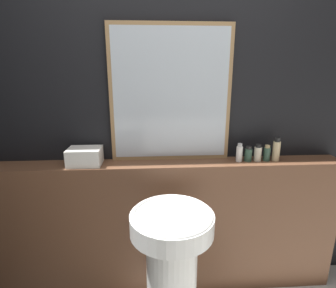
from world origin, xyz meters
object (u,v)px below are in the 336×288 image
(pedestal_sink, at_px, (172,270))
(conditioner_bottle, at_px, (248,154))
(towel_stack, at_px, (85,156))
(body_wash_bottle, at_px, (267,153))
(lotion_bottle, at_px, (258,153))
(hand_soap_bottle, at_px, (276,150))
(shampoo_bottle, at_px, (239,153))
(mirror, at_px, (171,95))

(pedestal_sink, xyz_separation_m, conditioner_bottle, (0.55, 0.44, 0.52))
(towel_stack, bearing_deg, body_wash_bottle, 0.00)
(lotion_bottle, distance_m, body_wash_bottle, 0.06)
(hand_soap_bottle, bearing_deg, shampoo_bottle, -180.00)
(lotion_bottle, bearing_deg, shampoo_bottle, -180.00)
(lotion_bottle, bearing_deg, towel_stack, 180.00)
(towel_stack, xyz_separation_m, conditioner_bottle, (1.09, 0.00, -0.01))
(mirror, xyz_separation_m, hand_soap_bottle, (0.72, -0.08, -0.37))
(mirror, xyz_separation_m, lotion_bottle, (0.59, -0.08, -0.39))
(shampoo_bottle, height_order, body_wash_bottle, shampoo_bottle)
(shampoo_bottle, bearing_deg, lotion_bottle, 0.00)
(lotion_bottle, relative_size, hand_soap_bottle, 0.72)
(towel_stack, bearing_deg, pedestal_sink, -39.53)
(pedestal_sink, xyz_separation_m, hand_soap_bottle, (0.75, 0.44, 0.55))
(mirror, bearing_deg, hand_soap_bottle, -6.45)
(hand_soap_bottle, bearing_deg, body_wash_bottle, 180.00)
(pedestal_sink, height_order, lotion_bottle, lotion_bottle)
(hand_soap_bottle, bearing_deg, lotion_bottle, 180.00)
(shampoo_bottle, height_order, hand_soap_bottle, hand_soap_bottle)
(conditioner_bottle, height_order, hand_soap_bottle, hand_soap_bottle)
(pedestal_sink, bearing_deg, shampoo_bottle, 42.11)
(shampoo_bottle, distance_m, hand_soap_bottle, 0.26)
(shampoo_bottle, bearing_deg, body_wash_bottle, 0.00)
(pedestal_sink, distance_m, towel_stack, 0.88)
(mirror, relative_size, towel_stack, 4.18)
(lotion_bottle, distance_m, hand_soap_bottle, 0.13)
(towel_stack, bearing_deg, shampoo_bottle, -0.00)
(conditioner_bottle, bearing_deg, towel_stack, 180.00)
(hand_soap_bottle, bearing_deg, pedestal_sink, -149.26)
(pedestal_sink, distance_m, hand_soap_bottle, 1.03)
(towel_stack, xyz_separation_m, lotion_bottle, (1.16, 0.00, -0.00))
(shampoo_bottle, xyz_separation_m, lotion_bottle, (0.13, 0.00, -0.00))
(conditioner_bottle, bearing_deg, pedestal_sink, -141.26)
(towel_stack, distance_m, body_wash_bottle, 1.22)
(shampoo_bottle, xyz_separation_m, hand_soap_bottle, (0.26, 0.00, 0.02))
(conditioner_bottle, distance_m, hand_soap_bottle, 0.20)
(pedestal_sink, distance_m, lotion_bottle, 0.93)
(pedestal_sink, relative_size, shampoo_bottle, 6.90)
(mirror, distance_m, body_wash_bottle, 0.77)
(mirror, xyz_separation_m, body_wash_bottle, (0.65, -0.08, -0.39))
(lotion_bottle, height_order, hand_soap_bottle, hand_soap_bottle)
(mirror, height_order, shampoo_bottle, mirror)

